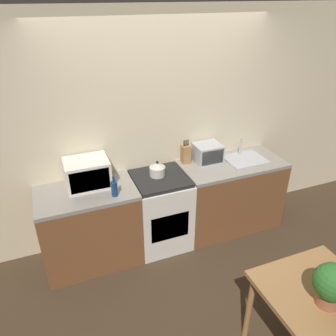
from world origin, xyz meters
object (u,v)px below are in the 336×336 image
object	(u,v)px
toaster_oven	(207,153)
kettle	(157,169)
stove_range	(160,211)
bottle	(114,188)
dining_table	(318,303)
microwave	(87,173)

from	to	relation	value
toaster_oven	kettle	bearing A→B (deg)	-170.94
stove_range	toaster_oven	size ratio (longest dim) A/B	2.89
kettle	bottle	size ratio (longest dim) A/B	0.81
kettle	dining_table	bearing A→B (deg)	-71.44
microwave	toaster_oven	world-z (taller)	microwave
microwave	bottle	size ratio (longest dim) A/B	2.01
stove_range	toaster_oven	distance (m)	0.88
stove_range	bottle	xyz separation A→B (m)	(-0.55, -0.18, 0.54)
kettle	bottle	distance (m)	0.58
bottle	toaster_oven	xyz separation A→B (m)	(1.20, 0.34, 0.02)
kettle	stove_range	bearing A→B (deg)	-73.60
stove_range	kettle	world-z (taller)	kettle
kettle	toaster_oven	distance (m)	0.68
kettle	toaster_oven	world-z (taller)	toaster_oven
dining_table	microwave	bearing A→B (deg)	125.54
bottle	dining_table	size ratio (longest dim) A/B	0.27
kettle	dining_table	size ratio (longest dim) A/B	0.22
bottle	toaster_oven	distance (m)	1.25
microwave	toaster_oven	distance (m)	1.41
microwave	bottle	xyz separation A→B (m)	(0.21, -0.30, -0.06)
microwave	toaster_oven	size ratio (longest dim) A/B	1.43
toaster_oven	dining_table	bearing A→B (deg)	-91.67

